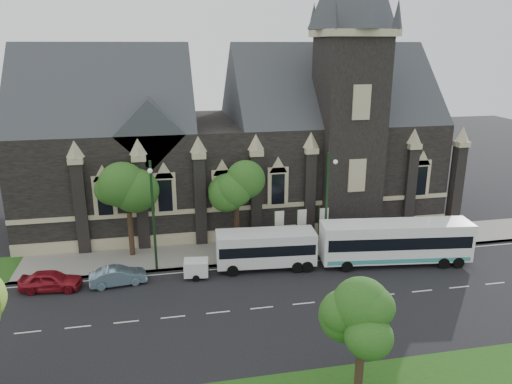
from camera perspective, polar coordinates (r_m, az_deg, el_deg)
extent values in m
plane|color=black|center=(33.82, -4.46, -13.87)|extent=(160.00, 160.00, 0.00)
cube|color=gray|center=(42.20, -6.07, -7.25)|extent=(80.00, 5.00, 0.15)
cube|color=black|center=(50.44, -2.81, 2.81)|extent=(40.00, 15.00, 10.00)
cube|color=#32363B|center=(49.17, -16.99, 7.68)|extent=(16.00, 15.00, 15.00)
cube|color=#32363B|center=(51.87, 8.22, 8.68)|extent=(20.00, 15.00, 15.00)
cube|color=#32363B|center=(44.50, -12.33, 7.12)|extent=(6.00, 6.00, 6.00)
cube|color=black|center=(46.49, 10.62, 6.37)|extent=(5.50, 5.50, 18.00)
cube|color=tan|center=(45.75, 11.27, 17.77)|extent=(6.20, 6.20, 0.60)
cube|color=tan|center=(43.81, -1.29, -1.83)|extent=(40.00, 0.22, 0.40)
cube|color=tan|center=(44.71, -1.27, -4.99)|extent=(40.00, 0.25, 1.20)
cube|color=black|center=(42.90, -3.91, -0.04)|extent=(1.20, 0.12, 2.80)
cylinder|color=black|center=(26.62, 11.98, -19.77)|extent=(0.44, 0.44, 3.08)
sphere|color=#20531A|center=(25.00, 12.40, -14.35)|extent=(3.20, 3.20, 3.20)
sphere|color=#20531A|center=(25.39, 13.21, -12.31)|extent=(2.40, 2.40, 2.40)
cylinder|color=black|center=(42.71, -2.26, -4.09)|extent=(0.44, 0.44, 3.96)
sphere|color=#20531A|center=(41.54, -2.32, 0.63)|extent=(3.84, 3.84, 3.84)
sphere|color=#20531A|center=(42.14, -1.52, 1.89)|extent=(2.88, 2.88, 2.88)
cylinder|color=black|center=(42.35, -14.41, -4.82)|extent=(0.44, 0.44, 3.96)
sphere|color=#20531A|center=(41.19, -14.77, -0.18)|extent=(3.68, 3.68, 3.68)
sphere|color=#20531A|center=(41.62, -13.85, 1.06)|extent=(2.76, 2.76, 2.76)
cylinder|color=black|center=(40.59, 8.24, -1.62)|extent=(0.20, 0.20, 9.00)
cylinder|color=black|center=(38.73, 8.89, 3.91)|extent=(0.10, 1.60, 0.10)
sphere|color=silver|center=(38.03, 9.29, 3.50)|extent=(0.36, 0.36, 0.36)
cylinder|color=black|center=(38.39, -11.91, -2.91)|extent=(0.20, 0.20, 9.00)
cylinder|color=black|center=(36.43, -12.31, 2.89)|extent=(0.10, 1.60, 0.10)
sphere|color=silver|center=(35.67, -12.31, 2.43)|extent=(0.36, 0.36, 0.36)
cylinder|color=black|center=(41.88, 2.13, -4.49)|extent=(0.10, 0.10, 4.00)
cube|color=white|center=(41.77, 2.75, -3.68)|extent=(0.80, 0.04, 2.20)
cylinder|color=black|center=(42.37, 4.77, -4.29)|extent=(0.10, 0.10, 4.00)
cube|color=white|center=(42.28, 5.38, -3.48)|extent=(0.80, 0.04, 2.20)
cylinder|color=black|center=(42.94, 7.35, -4.07)|extent=(0.10, 0.10, 4.00)
cube|color=white|center=(42.87, 7.95, -3.28)|extent=(0.80, 0.04, 2.20)
cube|color=white|center=(41.31, 16.02, -5.50)|extent=(12.36, 3.98, 3.09)
cube|color=black|center=(41.23, 16.04, -5.24)|extent=(11.88, 3.96, 0.99)
cube|color=teal|center=(41.78, 15.88, -7.08)|extent=(11.88, 3.95, 0.35)
cylinder|color=black|center=(39.56, 10.61, -8.57)|extent=(0.93, 0.39, 0.90)
cylinder|color=black|center=(41.78, 9.73, -7.10)|extent=(0.93, 0.39, 0.90)
cylinder|color=black|center=(42.23, 21.12, -7.79)|extent=(0.93, 0.39, 0.90)
cylinder|color=black|center=(44.32, 19.75, -6.46)|extent=(0.93, 0.39, 0.90)
cylinder|color=black|center=(42.76, 22.60, -7.65)|extent=(0.93, 0.39, 0.90)
cylinder|color=black|center=(44.82, 21.18, -6.35)|extent=(0.93, 0.39, 0.90)
cube|color=silver|center=(39.10, 1.15, -6.50)|extent=(8.05, 3.10, 2.59)
cube|color=black|center=(39.05, 1.15, -6.31)|extent=(7.74, 3.12, 0.85)
cylinder|color=black|center=(38.27, -2.75, -9.20)|extent=(0.92, 0.35, 0.90)
cylinder|color=black|center=(40.51, -3.00, -7.66)|extent=(0.92, 0.35, 0.90)
cylinder|color=black|center=(38.91, 4.88, -8.78)|extent=(0.92, 0.35, 0.90)
cylinder|color=black|center=(41.11, 4.19, -7.30)|extent=(0.92, 0.35, 0.90)
cylinder|color=black|center=(39.06, 6.03, -8.71)|extent=(0.92, 0.35, 0.90)
cylinder|color=black|center=(41.25, 5.28, -7.24)|extent=(0.92, 0.35, 0.90)
cube|color=silver|center=(38.16, -7.02, -8.77)|extent=(1.98, 1.58, 1.19)
cylinder|color=black|center=(37.79, -7.03, -10.00)|extent=(0.53, 0.24, 0.51)
cylinder|color=black|center=(39.02, -6.95, -9.08)|extent=(0.53, 0.24, 0.51)
cylinder|color=black|center=(38.26, -5.20, -9.17)|extent=(1.10, 0.21, 0.08)
imported|color=slate|center=(38.34, -15.85, -9.44)|extent=(4.30, 1.94, 1.37)
imported|color=maroon|center=(39.13, -22.90, -9.52)|extent=(4.55, 2.24, 1.49)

